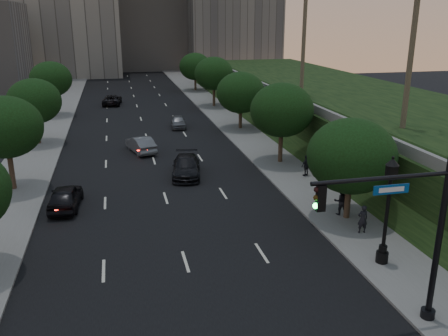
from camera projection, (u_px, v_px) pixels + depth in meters
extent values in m
plane|color=black|center=(204.00, 321.00, 19.13)|extent=(160.00, 160.00, 0.00)
cube|color=black|center=(148.00, 141.00, 46.98)|extent=(16.00, 140.00, 0.02)
cube|color=slate|center=(247.00, 135.00, 49.16)|extent=(4.50, 140.00, 0.15)
cube|color=slate|center=(38.00, 146.00, 44.76)|extent=(4.50, 140.00, 0.15)
cube|color=black|center=(361.00, 115.00, 49.24)|extent=(18.00, 90.00, 4.00)
cube|color=slate|center=(285.00, 96.00, 46.70)|extent=(0.35, 90.00, 0.70)
cube|color=gray|center=(148.00, 12.00, 111.16)|extent=(22.00, 18.00, 26.00)
cylinder|color=#38281C|center=(348.00, 198.00, 28.34)|extent=(0.36, 0.36, 2.86)
ellipsoid|color=black|center=(351.00, 156.00, 27.55)|extent=(5.20, 5.20, 4.42)
cylinder|color=#38281C|center=(281.00, 145.00, 39.42)|extent=(0.36, 0.36, 3.21)
ellipsoid|color=black|center=(282.00, 110.00, 38.54)|extent=(5.20, 5.20, 4.42)
cylinder|color=#38281C|center=(240.00, 116.00, 51.55)|extent=(0.36, 0.36, 2.86)
ellipsoid|color=black|center=(241.00, 92.00, 50.76)|extent=(5.20, 5.20, 4.42)
cylinder|color=#38281C|center=(214.00, 95.00, 64.49)|extent=(0.36, 0.36, 3.21)
ellipsoid|color=black|center=(214.00, 73.00, 63.60)|extent=(5.20, 5.20, 4.42)
cylinder|color=#38281C|center=(195.00, 82.00, 78.47)|extent=(0.36, 0.36, 2.86)
ellipsoid|color=black|center=(195.00, 66.00, 77.68)|extent=(5.20, 5.20, 4.42)
cylinder|color=#38281C|center=(11.00, 168.00, 33.14)|extent=(0.36, 0.36, 3.26)
ellipsoid|color=black|center=(5.00, 127.00, 32.24)|extent=(5.00, 5.00, 4.25)
cylinder|color=#38281C|center=(38.00, 129.00, 45.24)|extent=(0.36, 0.36, 2.99)
ellipsoid|color=black|center=(34.00, 101.00, 44.42)|extent=(5.00, 5.00, 4.25)
cylinder|color=#38281C|center=(53.00, 103.00, 58.20)|extent=(0.36, 0.36, 3.26)
ellipsoid|color=black|center=(51.00, 79.00, 57.30)|extent=(5.00, 5.00, 4.25)
cylinder|color=#4C4233|center=(412.00, 43.00, 32.85)|extent=(0.40, 0.40, 12.00)
cylinder|color=#4C4233|center=(305.00, 22.00, 47.00)|extent=(0.40, 0.40, 14.50)
cylinder|color=black|center=(438.00, 242.00, 18.14)|extent=(0.24, 0.24, 7.00)
cylinder|color=black|center=(427.00, 315.00, 19.12)|extent=(0.56, 0.56, 0.50)
cylinder|color=black|center=(382.00, 178.00, 16.71)|extent=(5.40, 0.16, 0.16)
cube|color=black|center=(321.00, 198.00, 16.38)|extent=(0.32, 0.22, 0.95)
sphere|color=black|center=(317.00, 190.00, 16.24)|extent=(0.20, 0.20, 0.20)
sphere|color=#3F2B0A|center=(316.00, 198.00, 16.33)|extent=(0.20, 0.20, 0.20)
sphere|color=#19F24C|center=(316.00, 206.00, 16.42)|extent=(0.20, 0.20, 0.20)
cube|color=#0B4995|center=(391.00, 189.00, 16.93)|extent=(1.40, 0.05, 0.35)
cylinder|color=black|center=(382.00, 258.00, 23.41)|extent=(0.60, 0.60, 0.70)
cylinder|color=black|center=(383.00, 249.00, 23.26)|extent=(0.40, 0.40, 0.40)
cylinder|color=black|center=(387.00, 213.00, 22.67)|extent=(0.18, 0.18, 3.60)
cube|color=black|center=(392.00, 172.00, 22.05)|extent=(0.42, 0.42, 0.70)
cone|color=black|center=(393.00, 162.00, 21.90)|extent=(0.64, 0.64, 0.35)
sphere|color=black|center=(393.00, 158.00, 21.84)|extent=(0.14, 0.14, 0.14)
imported|color=black|center=(65.00, 197.00, 30.29)|extent=(2.15, 4.63, 1.54)
imported|color=#5C5F63|center=(141.00, 144.00, 42.90)|extent=(2.70, 4.76, 1.48)
imported|color=black|center=(112.00, 100.00, 66.29)|extent=(2.89, 5.29, 1.41)
imported|color=black|center=(186.00, 167.00, 36.48)|extent=(2.91, 5.41, 1.49)
imported|color=slate|center=(178.00, 122.00, 52.55)|extent=(1.96, 4.10, 1.35)
imported|color=black|center=(363.00, 219.00, 26.43)|extent=(0.61, 0.41, 1.65)
imported|color=black|center=(341.00, 201.00, 28.90)|extent=(0.95, 0.79, 1.75)
imported|color=black|center=(306.00, 166.00, 35.99)|extent=(1.04, 0.73, 1.63)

